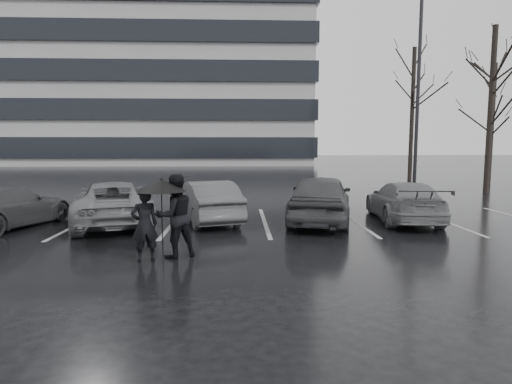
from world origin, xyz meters
The scene contains 15 objects.
ground centered at (0.00, 0.00, 0.00)m, with size 160.00×160.00×0.00m, color black.
office_building centered at (-22.00, 48.00, 14.34)m, with size 61.00×26.00×29.00m.
car_main centered at (2.29, 2.33, 0.75)m, with size 1.77×4.41×1.50m, color black.
car_west_a centered at (-1.17, 2.63, 0.64)m, with size 1.34×3.86×1.27m, color #29292C.
car_west_b centered at (-3.92, 2.25, 0.65)m, with size 2.14×4.64×1.29m, color #4B4B4E.
car_west_c centered at (-6.83, 1.88, 0.60)m, with size 1.69×4.17×1.21m, color black.
car_east centered at (4.95, 2.51, 0.62)m, with size 1.72×4.24×1.23m, color #4B4B4E.
pedestrian_left centered at (-2.12, -1.79, 0.75)m, with size 0.55×0.36×1.50m, color black.
pedestrian_right centered at (-1.54, -1.52, 0.88)m, with size 0.86×0.67×1.76m, color black.
umbrella centered at (-1.78, -1.72, 1.56)m, with size 1.01×1.01×1.71m.
lamp_post centered at (7.94, 8.93, 4.15)m, with size 0.50×0.50×9.07m.
stall_stripes centered at (-0.80, 2.50, 0.00)m, with size 19.72×5.00×0.00m.
tree_east centered at (12.00, 10.00, 4.00)m, with size 0.26×0.26×8.00m, color black.
tree_ne centered at (14.50, 14.00, 3.50)m, with size 0.26×0.26×7.00m, color black.
tree_north centered at (11.00, 17.00, 4.25)m, with size 0.26×0.26×8.50m, color black.
Camera 1 is at (-0.19, -10.48, 2.40)m, focal length 30.00 mm.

